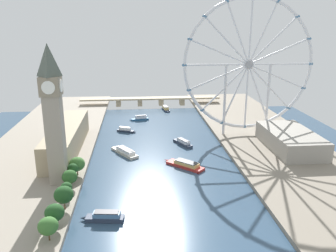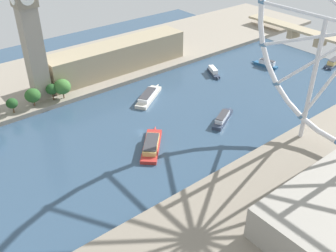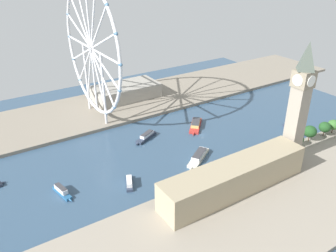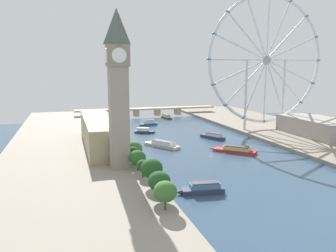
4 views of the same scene
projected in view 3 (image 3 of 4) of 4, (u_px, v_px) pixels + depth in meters
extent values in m
plane|color=#334C66|center=(203.00, 135.00, 315.29)|extent=(374.14, 374.14, 0.00)
cube|color=gray|center=(295.00, 192.00, 238.05)|extent=(90.00, 520.00, 3.00)
cube|color=gray|center=(147.00, 98.00, 391.18)|extent=(90.00, 520.00, 3.00)
cube|color=gray|center=(295.00, 125.00, 260.55)|extent=(10.80, 10.80, 59.85)
cube|color=gray|center=(304.00, 79.00, 244.39)|extent=(12.53, 12.53, 12.23)
pyramid|color=#4C564C|center=(308.00, 56.00, 237.12)|extent=(11.34, 11.34, 20.18)
cylinder|color=white|center=(298.00, 80.00, 241.24)|extent=(8.21, 0.50, 8.21)
cylinder|color=white|center=(310.00, 77.00, 247.54)|extent=(8.21, 0.50, 8.21)
cylinder|color=white|center=(296.00, 76.00, 249.25)|extent=(0.50, 8.21, 8.21)
cylinder|color=white|center=(311.00, 81.00, 239.53)|extent=(0.50, 8.21, 8.21)
cube|color=tan|center=(235.00, 177.00, 233.51)|extent=(22.00, 112.06, 20.94)
cylinder|color=#513823|center=(332.00, 131.00, 312.37)|extent=(0.80, 0.80, 4.00)
ellipsoid|color=#386B2D|center=(334.00, 125.00, 309.68)|extent=(10.01, 10.01, 9.01)
cylinder|color=#513823|center=(323.00, 134.00, 307.02)|extent=(0.80, 0.80, 4.51)
ellipsoid|color=#1E471E|center=(325.00, 127.00, 304.18)|extent=(10.23, 10.23, 9.21)
cylinder|color=#513823|center=(309.00, 138.00, 298.77)|extent=(0.80, 0.80, 4.63)
ellipsoid|color=#1E471E|center=(310.00, 131.00, 295.73)|extent=(11.17, 11.17, 10.05)
cylinder|color=#513823|center=(299.00, 144.00, 290.89)|extent=(0.80, 0.80, 3.86)
ellipsoid|color=#1E471E|center=(300.00, 139.00, 288.75)|extent=(7.11, 7.11, 6.40)
cylinder|color=#513823|center=(288.00, 149.00, 284.22)|extent=(0.80, 0.80, 3.63)
ellipsoid|color=#285623|center=(289.00, 143.00, 281.62)|extent=(9.94, 9.94, 8.95)
cylinder|color=#513823|center=(270.00, 154.00, 275.93)|extent=(0.80, 0.80, 3.89)
ellipsoid|color=#386B2D|center=(271.00, 147.00, 273.07)|extent=(11.07, 11.07, 9.96)
cylinder|color=#513823|center=(278.00, 153.00, 277.56)|extent=(0.80, 0.80, 4.78)
ellipsoid|color=#1E471E|center=(279.00, 147.00, 275.11)|extent=(7.67, 7.67, 6.91)
torus|color=silver|center=(91.00, 48.00, 316.39)|extent=(122.80, 2.92, 122.80)
cylinder|color=#99999E|center=(91.00, 48.00, 316.39)|extent=(7.19, 3.00, 7.19)
cylinder|color=silver|center=(80.00, 42.00, 338.87)|extent=(59.94, 1.75, 1.75)
cylinder|color=silver|center=(79.00, 30.00, 332.01)|extent=(56.05, 1.75, 24.56)
cylinder|color=silver|center=(80.00, 21.00, 322.78)|extent=(43.62, 1.75, 43.62)
cylinder|color=silver|center=(83.00, 15.00, 312.57)|extent=(24.56, 1.75, 56.05)
cylinder|color=silver|center=(88.00, 14.00, 302.95)|extent=(1.75, 1.75, 59.94)
cylinder|color=silver|center=(93.00, 19.00, 295.37)|extent=(24.56, 1.75, 56.05)
cylinder|color=silver|center=(98.00, 29.00, 290.99)|extent=(43.62, 1.75, 43.62)
cylinder|color=silver|center=(102.00, 42.00, 290.47)|extent=(56.05, 1.75, 24.56)
cylinder|color=silver|center=(105.00, 56.00, 293.90)|extent=(59.94, 1.75, 1.75)
cylinder|color=silver|center=(105.00, 68.00, 300.76)|extent=(56.05, 1.75, 24.56)
cylinder|color=silver|center=(103.00, 77.00, 309.99)|extent=(43.62, 1.75, 43.62)
cylinder|color=silver|center=(99.00, 81.00, 320.20)|extent=(24.56, 1.75, 56.05)
cylinder|color=silver|center=(94.00, 80.00, 329.82)|extent=(1.75, 1.75, 59.94)
cylinder|color=silver|center=(90.00, 74.00, 337.40)|extent=(24.56, 1.75, 56.05)
cylinder|color=silver|center=(85.00, 65.00, 341.78)|extent=(43.62, 1.75, 43.62)
cylinder|color=silver|center=(82.00, 54.00, 342.30)|extent=(56.05, 1.75, 24.56)
ellipsoid|color=teal|center=(69.00, 36.00, 361.35)|extent=(4.80, 3.20, 3.20)
ellipsoid|color=teal|center=(68.00, 14.00, 347.64)|extent=(4.80, 3.20, 3.20)
ellipsoid|color=teal|center=(107.00, 5.00, 265.59)|extent=(4.80, 3.20, 3.20)
ellipsoid|color=teal|center=(116.00, 34.00, 264.56)|extent=(4.80, 3.20, 3.20)
ellipsoid|color=teal|center=(120.00, 64.00, 271.42)|extent=(4.80, 3.20, 3.20)
ellipsoid|color=teal|center=(120.00, 90.00, 285.13)|extent=(4.80, 3.20, 3.20)
ellipsoid|color=teal|center=(114.00, 107.00, 303.60)|extent=(4.80, 3.20, 3.20)
ellipsoid|color=teal|center=(106.00, 113.00, 324.01)|extent=(4.80, 3.20, 3.20)
ellipsoid|color=teal|center=(97.00, 109.00, 343.26)|extent=(4.80, 3.20, 3.20)
ellipsoid|color=teal|center=(88.00, 97.00, 358.42)|extent=(4.80, 3.20, 3.20)
ellipsoid|color=teal|center=(80.00, 80.00, 367.18)|extent=(4.80, 3.20, 3.20)
ellipsoid|color=teal|center=(74.00, 59.00, 368.21)|extent=(4.80, 3.20, 3.20)
cylinder|color=silver|center=(87.00, 77.00, 347.14)|extent=(2.40, 2.40, 67.01)
cylinder|color=silver|center=(104.00, 90.00, 315.67)|extent=(2.40, 2.40, 67.01)
cube|color=gray|center=(126.00, 91.00, 384.63)|extent=(36.96, 71.10, 15.19)
cube|color=#2D384C|center=(129.00, 183.00, 248.09)|extent=(18.33, 11.67, 1.97)
cone|color=#2D384C|center=(129.00, 175.00, 257.43)|extent=(3.79, 3.16, 1.97)
cube|color=white|center=(129.00, 181.00, 246.14)|extent=(12.08, 8.26, 3.17)
cube|color=#2D384C|center=(146.00, 137.00, 308.95)|extent=(15.74, 24.49, 2.47)
cone|color=#2D384C|center=(137.00, 144.00, 298.01)|extent=(4.16, 5.06, 2.47)
cube|color=silver|center=(147.00, 134.00, 308.79)|extent=(10.91, 15.84, 2.43)
cube|color=#38383D|center=(147.00, 133.00, 308.14)|extent=(10.04, 14.36, 0.48)
cube|color=#2D384C|center=(293.00, 129.00, 323.19)|extent=(21.95, 8.90, 2.59)
cone|color=#2D384C|center=(303.00, 135.00, 313.23)|extent=(4.13, 3.04, 2.59)
cube|color=teal|center=(293.00, 126.00, 322.89)|extent=(15.57, 7.12, 2.58)
cube|color=#38383D|center=(293.00, 125.00, 322.19)|extent=(14.05, 6.69, 0.56)
cube|color=#235684|center=(62.00, 193.00, 238.44)|extent=(19.98, 8.11, 1.97)
cone|color=#235684|center=(71.00, 200.00, 231.20)|extent=(3.83, 2.63, 1.97)
cube|color=silver|center=(61.00, 189.00, 237.86)|extent=(13.07, 6.06, 3.37)
cube|color=#38383D|center=(61.00, 187.00, 237.00)|extent=(11.80, 5.64, 0.46)
cone|color=#2D384C|center=(4.00, 182.00, 249.47)|extent=(2.36, 4.07, 1.83)
cube|color=#B22D28|center=(196.00, 126.00, 330.22)|extent=(28.53, 27.67, 2.07)
cone|color=#B22D28|center=(193.00, 135.00, 314.32)|extent=(5.49, 5.35, 2.07)
cube|color=#DBB766|center=(196.00, 123.00, 330.56)|extent=(19.14, 18.67, 2.51)
cube|color=#38383D|center=(196.00, 121.00, 329.88)|extent=(17.49, 17.08, 0.54)
cube|color=beige|center=(198.00, 158.00, 278.72)|extent=(23.92, 30.78, 2.24)
cone|color=beige|center=(190.00, 170.00, 263.65)|extent=(5.00, 6.00, 2.24)
cube|color=white|center=(199.00, 154.00, 278.94)|extent=(16.57, 20.48, 2.58)
cube|color=#38383D|center=(199.00, 153.00, 278.28)|extent=(15.20, 18.62, 0.34)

